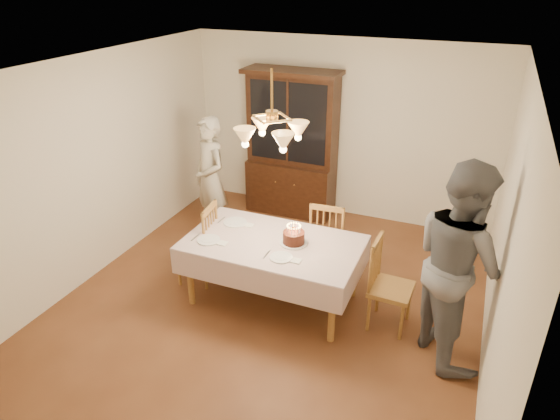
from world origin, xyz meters
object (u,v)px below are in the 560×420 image
at_px(elderly_woman, 210,179).
at_px(birthday_cake, 294,238).
at_px(dining_table, 273,248).
at_px(chair_far_side, 329,241).
at_px(china_hutch, 292,146).

xyz_separation_m(elderly_woman, birthday_cake, (1.62, -1.04, -0.03)).
bearing_deg(elderly_woman, birthday_cake, -0.13).
height_order(dining_table, chair_far_side, chair_far_side).
distance_m(chair_far_side, elderly_woman, 1.87).
bearing_deg(elderly_woman, china_hutch, 90.55).
xyz_separation_m(chair_far_side, elderly_woman, (-1.80, 0.32, 0.41)).
distance_m(chair_far_side, birthday_cake, 0.84).
bearing_deg(dining_table, elderly_woman, 141.93).
height_order(dining_table, elderly_woman, elderly_woman).
xyz_separation_m(dining_table, china_hutch, (-0.67, 2.25, 0.36)).
bearing_deg(dining_table, china_hutch, 106.50).
distance_m(dining_table, birthday_cake, 0.27).
bearing_deg(elderly_woman, chair_far_side, 22.54).
bearing_deg(china_hutch, dining_table, -73.50).
relative_size(china_hutch, chair_far_side, 2.16).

